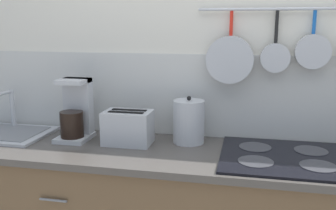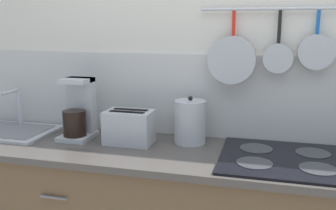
% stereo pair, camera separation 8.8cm
% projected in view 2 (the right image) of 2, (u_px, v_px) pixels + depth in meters
% --- Properties ---
extents(wall_back, '(7.20, 0.16, 2.60)m').
position_uv_depth(wall_back, '(244.00, 71.00, 2.04)').
color(wall_back, silver).
rests_on(wall_back, ground_plane).
extents(countertop, '(3.39, 0.58, 0.03)m').
position_uv_depth(countertop, '(236.00, 160.00, 1.82)').
color(countertop, '#4C4742').
rests_on(countertop, cabinet_base).
extents(sink_basin, '(0.58, 0.39, 0.24)m').
position_uv_depth(sink_basin, '(6.00, 129.00, 2.23)').
color(sink_basin, '#B7BABF').
rests_on(sink_basin, countertop).
extents(coffee_maker, '(0.17, 0.20, 0.34)m').
position_uv_depth(coffee_maker, '(79.00, 113.00, 2.10)').
color(coffee_maker, '#B7BABF').
rests_on(coffee_maker, countertop).
extents(toaster, '(0.27, 0.17, 0.18)m').
position_uv_depth(toaster, '(129.00, 127.00, 2.00)').
color(toaster, '#B7BABF').
rests_on(toaster, countertop).
extents(kettle, '(0.17, 0.17, 0.26)m').
position_uv_depth(kettle, '(190.00, 122.00, 2.01)').
color(kettle, '#B7BABF').
rests_on(kettle, countertop).
extents(cooktop, '(0.60, 0.54, 0.01)m').
position_uv_depth(cooktop, '(285.00, 159.00, 1.76)').
color(cooktop, black).
rests_on(cooktop, countertop).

